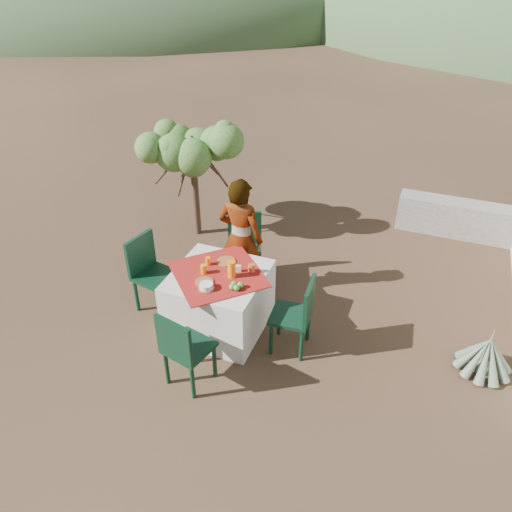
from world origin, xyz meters
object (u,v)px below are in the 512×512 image
at_px(table, 219,300).
at_px(chair_near, 183,348).
at_px(chair_right, 298,313).
at_px(agave, 486,355).
at_px(chair_far, 245,244).
at_px(chair_left, 150,270).
at_px(shrub_tree, 197,156).
at_px(juice_pitcher, 232,269).
at_px(person, 241,239).

bearing_deg(table, chair_near, -86.26).
relative_size(chair_right, agave, 1.44).
xyz_separation_m(chair_far, chair_left, (-0.84, -0.98, 0.01)).
height_order(table, shrub_tree, shrub_tree).
xyz_separation_m(agave, juice_pitcher, (-2.76, -0.36, 0.65)).
bearing_deg(table, chair_right, -2.22).
distance_m(table, chair_left, 0.95).
bearing_deg(juice_pitcher, agave, 7.52).
relative_size(table, person, 0.82).
relative_size(chair_right, juice_pitcher, 4.65).
relative_size(chair_far, person, 0.59).
bearing_deg(juice_pitcher, person, 105.24).
xyz_separation_m(chair_near, agave, (2.86, 1.34, -0.30)).
height_order(table, chair_left, chair_left).
distance_m(table, chair_right, 0.97).
bearing_deg(table, person, 92.16).
relative_size(person, agave, 2.49).
xyz_separation_m(chair_left, chair_right, (1.90, -0.08, -0.03)).
bearing_deg(chair_near, shrub_tree, -53.46).
relative_size(table, chair_far, 1.37).
bearing_deg(juice_pitcher, shrub_tree, 125.62).
distance_m(person, juice_pitcher, 0.75).
relative_size(table, shrub_tree, 0.81).
relative_size(chair_near, shrub_tree, 0.58).
bearing_deg(agave, chair_left, -175.24).
xyz_separation_m(table, chair_far, (-0.10, 1.02, 0.15)).
relative_size(chair_near, chair_left, 0.96).
bearing_deg(chair_near, chair_far, -72.25).
bearing_deg(person, shrub_tree, -42.49).
distance_m(chair_near, chair_left, 1.43).
relative_size(shrub_tree, agave, 2.50).
bearing_deg(agave, chair_far, 167.80).
height_order(table, chair_right, chair_right).
bearing_deg(chair_right, chair_left, -96.66).
xyz_separation_m(chair_right, agave, (1.97, 0.41, -0.30)).
relative_size(chair_right, person, 0.58).
bearing_deg(chair_near, chair_left, -32.38).
distance_m(person, shrub_tree, 1.71).
xyz_separation_m(chair_left, juice_pitcher, (1.11, -0.04, 0.32)).
xyz_separation_m(chair_near, shrub_tree, (-1.25, 2.87, 0.75)).
bearing_deg(chair_left, chair_right, -81.32).
bearing_deg(shrub_tree, chair_near, -66.43).
xyz_separation_m(table, chair_near, (0.06, -0.97, 0.14)).
relative_size(table, chair_near, 1.39).
relative_size(chair_near, agave, 1.46).
relative_size(agave, juice_pitcher, 3.23).
relative_size(chair_far, chair_right, 1.03).
xyz_separation_m(chair_right, person, (-0.99, 0.76, 0.29)).
height_order(chair_right, agave, chair_right).
bearing_deg(shrub_tree, chair_far, -38.89).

